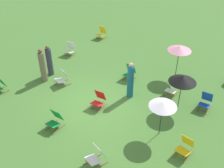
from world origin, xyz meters
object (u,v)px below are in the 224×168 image
object	(u,v)px
deckchair_10	(70,49)
deckchair_0	(96,156)
deckchair_1	(101,33)
umbrella_0	(163,104)
umbrella_1	(183,79)
umbrella_2	(180,48)
person_2	(49,61)
person_0	(43,66)
deckchair_5	(99,100)
deckchair_7	(63,78)
deckchair_11	(172,88)
deckchair_2	(185,147)
deckchair_4	(55,120)
person_1	(130,81)
deckchair_6	(205,101)
deckchair_12	(130,73)

from	to	relation	value
deckchair_10	deckchair_0	bearing A→B (deg)	-51.82
deckchair_1	umbrella_0	xyz separation A→B (m)	(7.71, -5.25, 1.18)
umbrella_1	umbrella_2	size ratio (longest dim) A/B	0.98
person_2	deckchair_1	bearing A→B (deg)	-109.32
person_0	deckchair_10	bearing A→B (deg)	128.48
deckchair_5	umbrella_2	xyz separation A→B (m)	(1.50, 4.47, 1.30)
umbrella_0	deckchair_7	bearing A→B (deg)	-179.14
umbrella_1	deckchair_5	bearing A→B (deg)	-142.13
deckchair_0	deckchair_11	distance (m)	5.38
deckchair_2	deckchair_5	size ratio (longest dim) A/B	1.00
deckchair_4	person_0	xyz separation A→B (m)	(-3.10, 1.93, 0.49)
deckchair_10	umbrella_1	world-z (taller)	umbrella_1
deckchair_2	deckchair_11	world-z (taller)	same
deckchair_1	person_1	bearing A→B (deg)	-42.98
deckchair_7	deckchair_11	distance (m)	5.47
deckchair_4	deckchair_5	size ratio (longest dim) A/B	1.00
deckchair_4	deckchair_7	xyz separation A→B (m)	(-2.10, 2.31, 0.00)
deckchair_6	umbrella_0	world-z (taller)	umbrella_0
deckchair_6	umbrella_2	bearing A→B (deg)	139.13
deckchair_1	person_2	size ratio (longest dim) A/B	0.49
deckchair_1	umbrella_2	xyz separation A→B (m)	(6.17, -1.03, 1.30)
deckchair_2	person_0	world-z (taller)	person_0
umbrella_1	deckchair_7	bearing A→B (deg)	-159.44
deckchair_6	person_2	size ratio (longest dim) A/B	0.49
deckchair_1	umbrella_1	world-z (taller)	umbrella_1
person_1	person_2	distance (m)	4.60
umbrella_1	umbrella_2	distance (m)	2.63
deckchair_5	deckchair_12	bearing A→B (deg)	85.83
deckchair_2	umbrella_0	size ratio (longest dim) A/B	0.50
deckchair_1	person_1	distance (m)	6.66
deckchair_7	person_2	world-z (taller)	person_2
deckchair_4	person_0	world-z (taller)	person_0
deckchair_2	umbrella_0	bearing A→B (deg)	167.77
deckchair_12	umbrella_2	bearing A→B (deg)	38.04
deckchair_0	deckchair_2	xyz separation A→B (m)	(2.24, 2.39, 0.00)
person_1	deckchair_12	bearing A→B (deg)	-60.53
deckchair_10	deckchair_5	bearing A→B (deg)	-44.08
deckchair_4	person_0	distance (m)	3.68
umbrella_1	deckchair_2	bearing A→B (deg)	-57.22
deckchair_11	deckchair_0	bearing A→B (deg)	-96.16
umbrella_2	person_2	xyz separation A→B (m)	(-5.32, -4.09, -0.87)
person_2	umbrella_2	bearing A→B (deg)	-171.25
umbrella_0	person_2	distance (m)	6.90
deckchair_12	person_0	distance (m)	4.47
deckchair_1	deckchair_7	size ratio (longest dim) A/B	0.97
deckchair_10	deckchair_2	bearing A→B (deg)	-31.26
deckchair_2	deckchair_5	xyz separation A→B (m)	(-4.30, 0.04, 0.00)
deckchair_1	deckchair_2	world-z (taller)	same
deckchair_10	deckchair_12	world-z (taller)	same
deckchair_0	deckchair_6	distance (m)	5.67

